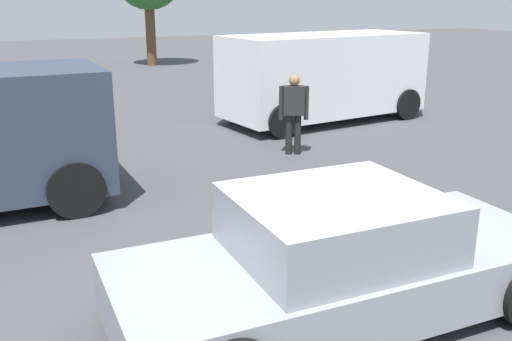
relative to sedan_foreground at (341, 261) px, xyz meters
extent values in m
plane|color=#424244|center=(-0.06, 0.17, -0.57)|extent=(80.00, 80.00, 0.00)
cube|color=gray|center=(0.03, 0.00, -0.15)|extent=(4.35, 1.74, 0.52)
cube|color=gray|center=(-0.07, 0.00, 0.39)|extent=(1.83, 1.60, 0.56)
cube|color=slate|center=(0.79, 0.00, 0.39)|extent=(0.06, 1.48, 0.47)
cube|color=slate|center=(-0.93, 0.00, 0.39)|extent=(0.06, 1.48, 0.47)
cylinder|color=black|center=(1.50, 0.81, -0.25)|extent=(0.64, 0.22, 0.64)
cylinder|color=black|center=(-1.44, 0.82, -0.25)|extent=(0.64, 0.22, 0.64)
cube|color=white|center=(4.49, 7.90, 0.59)|extent=(5.20, 2.67, 1.88)
cube|color=slate|center=(2.07, 7.56, 1.00)|extent=(0.28, 1.69, 0.75)
cylinder|color=black|center=(2.75, 6.70, -0.19)|extent=(0.79, 0.35, 0.76)
cylinder|color=black|center=(2.49, 8.58, -0.19)|extent=(0.79, 0.35, 0.76)
cylinder|color=black|center=(6.49, 7.22, -0.19)|extent=(0.79, 0.35, 0.76)
cylinder|color=black|center=(6.23, 9.10, -0.19)|extent=(0.79, 0.35, 0.76)
cylinder|color=black|center=(-1.93, 3.72, -0.17)|extent=(0.81, 0.27, 0.80)
cylinder|color=black|center=(-1.99, 5.62, -0.17)|extent=(0.81, 0.27, 0.80)
cylinder|color=black|center=(2.44, 5.39, -0.18)|extent=(0.13, 0.13, 0.78)
cylinder|color=black|center=(2.29, 5.46, -0.18)|extent=(0.13, 0.13, 0.78)
cube|color=#262626|center=(2.36, 5.42, 0.49)|extent=(0.46, 0.38, 0.55)
cylinder|color=#262626|center=(2.58, 5.33, 0.44)|extent=(0.09, 0.09, 0.65)
cylinder|color=#262626|center=(2.14, 5.52, 0.44)|extent=(0.09, 0.09, 0.65)
sphere|color=#936B4C|center=(2.36, 5.42, 0.87)|extent=(0.21, 0.21, 0.21)
cylinder|color=brown|center=(3.68, 21.46, 0.82)|extent=(0.43, 0.43, 2.77)
camera|label=1|loc=(-2.73, -4.13, 2.38)|focal=40.13mm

